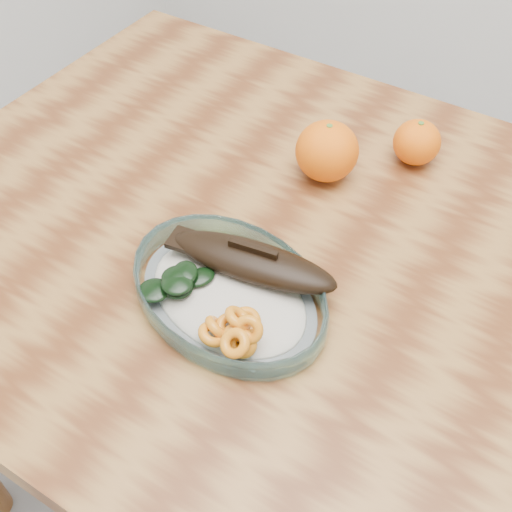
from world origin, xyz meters
name	(u,v)px	position (x,y,z in m)	size (l,w,h in m)	color
ground	(304,504)	(0.00, 0.00, 0.00)	(3.00, 3.00, 0.00)	slate
dining_table	(331,313)	(0.00, 0.00, 0.65)	(1.20, 0.80, 0.75)	#5D2F16
plated_meal	(229,289)	(-0.08, -0.12, 0.77)	(0.56, 0.56, 0.08)	white
orange_left	(327,151)	(-0.09, 0.14, 0.79)	(0.09, 0.09, 0.09)	#FF6805
orange_right	(417,142)	(0.00, 0.23, 0.78)	(0.07, 0.07, 0.07)	#FF6805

